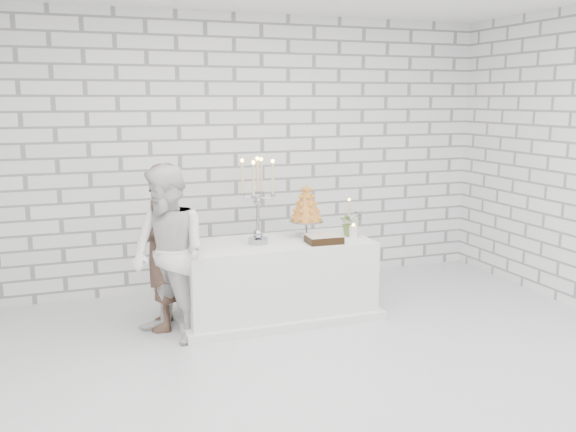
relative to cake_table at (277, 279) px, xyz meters
The scene contains 11 objects.
ground 1.36m from the cake_table, 92.95° to the right, with size 6.00×5.00×0.01m, color silver.
wall_back 1.64m from the cake_table, 93.24° to the left, with size 6.00×0.01×3.00m, color white.
cake_table is the anchor object (origin of this frame).
groom 1.15m from the cake_table, behind, with size 0.56×0.37×1.53m, color #462F26.
bride 1.17m from the cake_table, 166.86° to the right, with size 0.75×0.59×1.55m, color white.
candelabra 0.81m from the cake_table, behind, with size 0.33×0.33×0.82m, color #9797A1, non-canonical shape.
croquembouche 0.73m from the cake_table, 15.44° to the left, with size 0.34×0.34×0.53m, color #B66821, non-canonical shape.
chocolate_cake 0.62m from the cake_table, 28.29° to the right, with size 0.33×0.23×0.08m, color black.
pillar_candle 0.88m from the cake_table, ahead, with size 0.08×0.08×0.12m, color white.
extra_taper 1.02m from the cake_table, 12.39° to the left, with size 0.06×0.06×0.32m, color beige.
flowers 0.93m from the cake_table, ahead, with size 0.23×0.20×0.26m, color #396C31.
Camera 1 is at (-1.82, -4.18, 2.10)m, focal length 38.84 mm.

